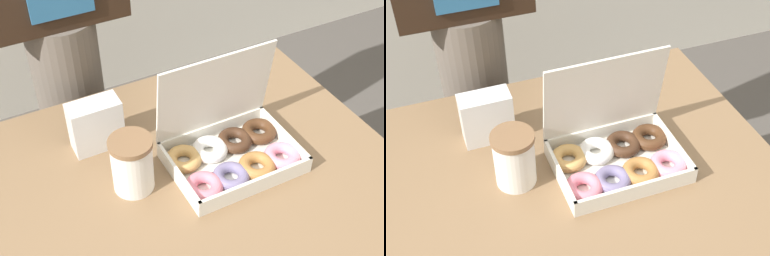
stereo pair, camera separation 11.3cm
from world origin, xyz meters
The scene contains 3 objects.
donut_box centered at (0.12, 0.00, 0.76)m, with size 0.31×0.21×0.25m.
coffee_cup centered at (-0.11, 0.03, 0.79)m, with size 0.10×0.10×0.14m.
napkin_holder centered at (-0.13, 0.19, 0.78)m, with size 0.12×0.06×0.13m.
Camera 2 is at (-0.27, -0.80, 1.61)m, focal length 50.00 mm.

